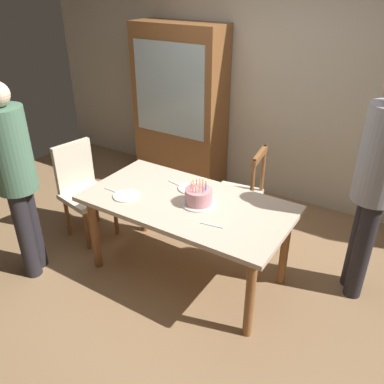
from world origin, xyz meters
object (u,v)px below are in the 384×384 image
(birthday_cake, at_px, (199,197))
(china_cabinet, at_px, (180,107))
(dining_table, at_px, (187,211))
(plate_far_side, at_px, (191,188))
(chair_spindle_back, at_px, (239,196))
(person_guest, at_px, (376,180))
(chair_upholstered, at_px, (82,186))
(person_celebrant, at_px, (15,173))
(plate_near_celebrant, at_px, (126,196))

(birthday_cake, xyz_separation_m, china_cabinet, (-1.20, 1.54, 0.14))
(dining_table, relative_size, china_cabinet, 0.89)
(birthday_cake, distance_m, plate_far_side, 0.27)
(chair_spindle_back, relative_size, person_guest, 0.53)
(birthday_cake, bearing_deg, china_cabinet, 127.89)
(plate_far_side, height_order, chair_spindle_back, chair_spindle_back)
(dining_table, height_order, person_guest, person_guest)
(chair_upholstered, distance_m, person_guest, 2.63)
(person_celebrant, bearing_deg, dining_table, 29.53)
(dining_table, height_order, birthday_cake, birthday_cake)
(birthday_cake, height_order, person_celebrant, person_celebrant)
(birthday_cake, height_order, chair_upholstered, chair_upholstered)
(dining_table, bearing_deg, chair_upholstered, 179.03)
(plate_near_celebrant, xyz_separation_m, china_cabinet, (-0.63, 1.76, 0.20))
(person_guest, xyz_separation_m, china_cabinet, (-2.38, 0.98, -0.08))
(plate_far_side, distance_m, person_guest, 1.45)
(chair_spindle_back, bearing_deg, china_cabinet, 146.74)
(person_guest, bearing_deg, chair_upholstered, -167.60)
(chair_spindle_back, distance_m, china_cabinet, 1.53)
(plate_near_celebrant, bearing_deg, dining_table, 23.07)
(chair_upholstered, bearing_deg, person_celebrant, -86.30)
(chair_spindle_back, bearing_deg, plate_far_side, -108.86)
(person_guest, bearing_deg, plate_near_celebrant, -156.16)
(chair_spindle_back, height_order, china_cabinet, china_cabinet)
(dining_table, bearing_deg, china_cabinet, 125.19)
(plate_far_side, height_order, person_celebrant, person_celebrant)
(dining_table, relative_size, person_guest, 0.94)
(plate_far_side, relative_size, person_celebrant, 0.13)
(birthday_cake, bearing_deg, plate_near_celebrant, -159.37)
(plate_near_celebrant, distance_m, person_celebrant, 0.89)
(dining_table, height_order, chair_upholstered, chair_upholstered)
(person_celebrant, bearing_deg, plate_near_celebrant, 33.30)
(chair_upholstered, bearing_deg, chair_spindle_back, 28.98)
(chair_spindle_back, xyz_separation_m, chair_upholstered, (-1.34, -0.74, 0.07))
(plate_far_side, distance_m, chair_upholstered, 1.18)
(plate_far_side, relative_size, chair_upholstered, 0.23)
(plate_near_celebrant, xyz_separation_m, chair_spindle_back, (0.58, 0.96, -0.29))
(dining_table, distance_m, birthday_cake, 0.18)
(dining_table, distance_m, china_cabinet, 1.93)
(birthday_cake, distance_m, chair_spindle_back, 0.83)
(dining_table, bearing_deg, chair_spindle_back, 81.90)
(birthday_cake, bearing_deg, plate_far_side, 135.48)
(chair_spindle_back, xyz_separation_m, person_guest, (1.18, -0.19, 0.58))
(chair_upholstered, relative_size, person_guest, 0.53)
(dining_table, relative_size, birthday_cake, 6.06)
(birthday_cake, xyz_separation_m, chair_spindle_back, (0.01, 0.75, -0.35))
(person_guest, bearing_deg, person_celebrant, -153.21)
(plate_near_celebrant, relative_size, china_cabinet, 0.12)
(plate_far_side, distance_m, person_celebrant, 1.43)
(person_celebrant, bearing_deg, china_cabinet, 87.64)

